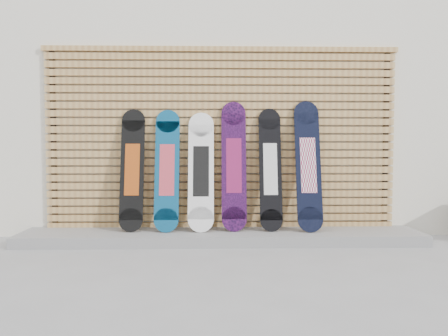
{
  "coord_description": "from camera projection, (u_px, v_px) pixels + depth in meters",
  "views": [
    {
      "loc": [
        -0.23,
        -4.32,
        1.12
      ],
      "look_at": [
        -0.12,
        0.75,
        0.85
      ],
      "focal_mm": 35.0,
      "sensor_mm": 36.0,
      "label": 1
    }
  ],
  "objects": [
    {
      "name": "snowboard_4",
      "position": [
        270.0,
        169.0,
        5.12
      ],
      "size": [
        0.26,
        0.32,
        1.44
      ],
      "color": "black",
      "rests_on": "concrete_step"
    },
    {
      "name": "snowboard_3",
      "position": [
        234.0,
        166.0,
        5.12
      ],
      "size": [
        0.29,
        0.31,
        1.52
      ],
      "color": "black",
      "rests_on": "concrete_step"
    },
    {
      "name": "concrete_step",
      "position": [
        221.0,
        236.0,
        5.05
      ],
      "size": [
        4.6,
        0.7,
        0.12
      ],
      "primitive_type": "cube",
      "color": "gray",
      "rests_on": "ground"
    },
    {
      "name": "snowboard_2",
      "position": [
        201.0,
        171.0,
        5.09
      ],
      "size": [
        0.3,
        0.35,
        1.39
      ],
      "color": "white",
      "rests_on": "concrete_step"
    },
    {
      "name": "building",
      "position": [
        255.0,
        107.0,
        7.79
      ],
      "size": [
        12.0,
        5.0,
        3.6
      ],
      "primitive_type": "cube",
      "color": "white",
      "rests_on": "ground"
    },
    {
      "name": "snowboard_0",
      "position": [
        132.0,
        170.0,
        5.09
      ],
      "size": [
        0.27,
        0.31,
        1.43
      ],
      "color": "black",
      "rests_on": "concrete_step"
    },
    {
      "name": "ground",
      "position": [
        237.0,
        256.0,
        4.38
      ],
      "size": [
        80.0,
        80.0,
        0.0
      ],
      "primitive_type": "plane",
      "color": "gray",
      "rests_on": "ground"
    },
    {
      "name": "slat_wall",
      "position": [
        221.0,
        138.0,
        5.28
      ],
      "size": [
        4.26,
        0.08,
        2.29
      ],
      "color": "tan",
      "rests_on": "ground"
    },
    {
      "name": "snowboard_1",
      "position": [
        167.0,
        170.0,
        5.09
      ],
      "size": [
        0.28,
        0.34,
        1.42
      ],
      "color": "navy",
      "rests_on": "concrete_step"
    },
    {
      "name": "snowboard_5",
      "position": [
        308.0,
        165.0,
        5.1
      ],
      "size": [
        0.29,
        0.38,
        1.53
      ],
      "color": "black",
      "rests_on": "concrete_step"
    }
  ]
}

